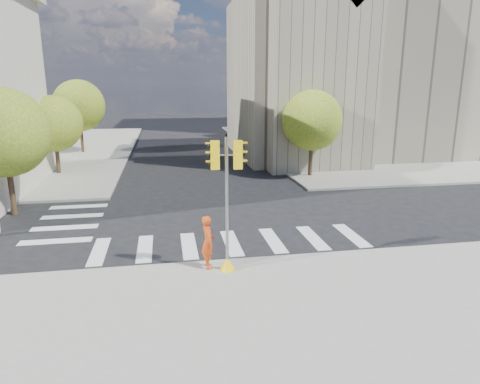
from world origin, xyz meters
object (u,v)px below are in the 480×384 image
traffic_signal (227,214)px  lamp_near (301,109)px  photographer (208,242)px  lamp_far (262,102)px

traffic_signal → lamp_near: bearing=69.2°
photographer → traffic_signal: bearing=-124.9°
lamp_near → photographer: size_ratio=4.20×
lamp_far → traffic_signal: 34.17m
photographer → lamp_far: bearing=-21.8°
lamp_near → traffic_signal: (-8.72, -18.95, -2.37)m
lamp_near → photographer: lamp_near is taller
lamp_near → lamp_far: bearing=90.0°
lamp_near → photographer: bearing=-116.7°
lamp_far → photographer: 34.09m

